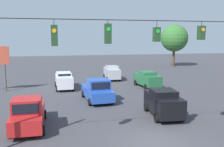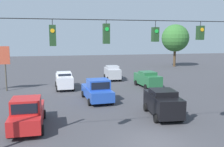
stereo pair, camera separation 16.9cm
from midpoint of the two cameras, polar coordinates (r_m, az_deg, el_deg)
The scene contains 13 objects.
ground_plane at distance 14.85m, azimuth 9.66°, elevation -15.33°, with size 140.00×140.00×0.00m, color #3D3D42.
overhead_signal_span at distance 13.65m, azimuth 9.53°, elevation 4.02°, with size 19.30×0.38×7.79m.
sedan_white_withflow_far at distance 29.40m, azimuth -10.71°, elevation -1.49°, with size 2.09×4.52×1.93m.
pickup_truck_red_parked_shoulder at distance 17.40m, azimuth -18.50°, elevation -8.67°, with size 2.15×5.01×2.12m.
sedan_black_crossing_near at distance 19.28m, azimuth 11.73°, elevation -6.50°, with size 2.39×4.45×2.03m.
pickup_truck_blue_withflow_mid at distance 23.44m, azimuth -3.20°, elevation -3.91°, with size 2.55×5.15×2.12m.
sedan_green_oncoming_far at distance 30.12m, azimuth 8.27°, elevation -1.24°, with size 2.26×4.50×1.88m.
sedan_silver_oncoming_deep at distance 35.00m, azimuth 0.23°, elevation 0.24°, with size 2.09×4.07×1.97m.
traffic_cone_nearest at distance 17.86m, azimuth -17.91°, elevation -10.24°, with size 0.31×0.31×0.74m, color orange.
traffic_cone_second at distance 19.88m, azimuth -17.71°, elevation -8.34°, with size 0.31×0.31×0.74m, color orange.
traffic_cone_third at distance 22.09m, azimuth -16.99°, elevation -6.64°, with size 0.31×0.31×0.74m, color orange.
traffic_cone_fourth at distance 24.31m, azimuth -16.87°, elevation -5.28°, with size 0.31×0.31×0.74m, color orange.
tree_horizon_left at distance 52.40m, azimuth 14.34°, elevation 7.84°, with size 5.47×5.47×8.51m.
Camera 2 is at (5.22, 12.57, 5.92)m, focal length 40.00 mm.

